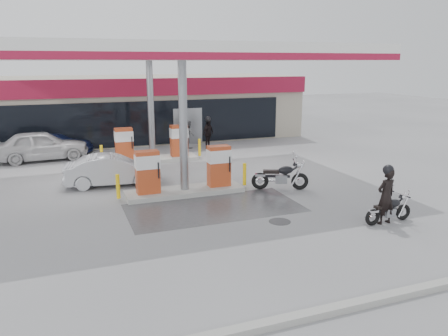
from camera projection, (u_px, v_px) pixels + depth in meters
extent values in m
plane|color=gray|center=(201.00, 210.00, 14.99)|extent=(90.00, 90.00, 0.00)
cube|color=#4C4C4F|center=(214.00, 208.00, 15.16)|extent=(6.00, 3.00, 0.00)
cylinder|color=#38383A|center=(280.00, 222.00, 13.86)|extent=(0.70, 0.70, 0.01)
cube|color=gray|center=(308.00, 315.00, 8.61)|extent=(28.00, 0.25, 0.15)
cube|color=#AAA18E|center=(127.00, 107.00, 29.05)|extent=(22.00, 8.00, 4.00)
cube|color=black|center=(138.00, 124.00, 25.53)|extent=(18.00, 0.10, 2.60)
cube|color=maroon|center=(137.00, 87.00, 24.97)|extent=(22.00, 0.25, 1.00)
cube|color=navy|center=(249.00, 85.00, 27.33)|extent=(3.50, 0.12, 0.80)
cube|color=gray|center=(188.00, 126.00, 26.60)|extent=(1.80, 0.14, 2.20)
cube|color=silver|center=(163.00, 53.00, 18.27)|extent=(16.00, 10.00, 0.60)
cube|color=maroon|center=(198.00, 56.00, 13.82)|extent=(16.00, 0.12, 0.24)
cube|color=maroon|center=(141.00, 58.00, 22.81)|extent=(16.00, 0.12, 0.24)
cylinder|color=gray|center=(183.00, 127.00, 16.19)|extent=(0.32, 0.32, 5.00)
cylinder|color=gray|center=(151.00, 110.00, 21.64)|extent=(0.32, 0.32, 5.00)
cube|color=#9E9E99|center=(185.00, 191.00, 16.78)|extent=(4.50, 1.30, 0.18)
cube|color=#AC3F1C|center=(148.00, 172.00, 16.09)|extent=(0.85, 0.48, 1.60)
cube|color=#AC3F1C|center=(219.00, 166.00, 17.05)|extent=(0.85, 0.48, 1.60)
cube|color=silver|center=(147.00, 162.00, 16.00)|extent=(0.88, 0.52, 0.50)
cube|color=silver|center=(219.00, 156.00, 16.96)|extent=(0.88, 0.52, 0.50)
cylinder|color=yellow|center=(118.00, 186.00, 15.82)|extent=(0.14, 0.14, 0.90)
cylinder|color=yellow|center=(245.00, 174.00, 17.54)|extent=(0.14, 0.14, 0.90)
cube|color=#9E9E99|center=(153.00, 159.00, 22.24)|extent=(4.50, 1.30, 0.18)
cube|color=#AC3F1C|center=(124.00, 144.00, 21.54)|extent=(0.85, 0.48, 1.60)
cube|color=#AC3F1C|center=(179.00, 141.00, 22.51)|extent=(0.85, 0.48, 1.60)
cube|color=silver|center=(124.00, 136.00, 21.45)|extent=(0.88, 0.52, 0.50)
cube|color=silver|center=(179.00, 133.00, 22.41)|extent=(0.88, 0.52, 0.50)
cylinder|color=yellow|center=(102.00, 154.00, 21.27)|extent=(0.14, 0.14, 0.90)
cylinder|color=yellow|center=(199.00, 147.00, 22.99)|extent=(0.14, 0.14, 0.90)
torus|color=black|center=(403.00, 212.00, 13.94)|extent=(0.54, 0.14, 0.53)
torus|color=black|center=(373.00, 217.00, 13.48)|extent=(0.54, 0.14, 0.53)
cube|color=gray|center=(389.00, 212.00, 13.71)|extent=(0.36, 0.22, 0.27)
cube|color=black|center=(386.00, 210.00, 13.64)|extent=(0.80, 0.11, 0.07)
ellipsoid|color=black|center=(393.00, 203.00, 13.69)|extent=(0.51, 0.30, 0.25)
cube|color=black|center=(382.00, 207.00, 13.54)|extent=(0.49, 0.23, 0.09)
cylinder|color=silver|center=(401.00, 194.00, 13.72)|extent=(0.05, 0.68, 0.03)
sphere|color=silver|center=(403.00, 197.00, 13.79)|extent=(0.16, 0.16, 0.16)
cylinder|color=silver|center=(375.00, 216.00, 13.67)|extent=(0.80, 0.09, 0.07)
imported|color=black|center=(386.00, 196.00, 13.50)|extent=(0.69, 0.48, 1.78)
torus|color=black|center=(300.00, 181.00, 17.23)|extent=(0.69, 0.41, 0.68)
torus|color=black|center=(260.00, 181.00, 17.28)|extent=(0.69, 0.41, 0.68)
cube|color=gray|center=(281.00, 179.00, 17.23)|extent=(0.53, 0.43, 0.34)
cube|color=black|center=(277.00, 176.00, 17.21)|extent=(0.99, 0.50, 0.09)
ellipsoid|color=black|center=(286.00, 170.00, 17.14)|extent=(0.73, 0.58, 0.32)
cube|color=black|center=(271.00, 172.00, 17.18)|extent=(0.68, 0.49, 0.11)
cylinder|color=silver|center=(295.00, 162.00, 17.05)|extent=(0.37, 0.81, 0.04)
sphere|color=silver|center=(298.00, 165.00, 17.08)|extent=(0.20, 0.20, 0.20)
cylinder|color=silver|center=(266.00, 181.00, 17.43)|extent=(0.98, 0.48, 0.09)
imported|color=silver|center=(41.00, 145.00, 22.26)|extent=(4.66, 2.08, 1.55)
imported|color=slate|center=(189.00, 134.00, 25.54)|extent=(0.70, 0.85, 1.61)
imported|color=#AFB2B8|center=(113.00, 170.00, 17.82)|extent=(3.97, 1.74, 1.27)
imported|color=navy|center=(57.00, 143.00, 24.21)|extent=(4.11, 2.61, 1.11)
imported|color=#58131C|center=(217.00, 127.00, 29.49)|extent=(4.90, 2.97, 1.27)
imported|color=black|center=(208.00, 133.00, 25.33)|extent=(1.07, 0.98, 1.76)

